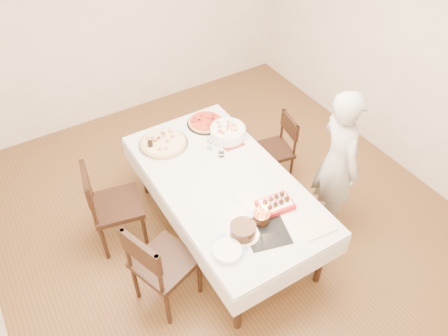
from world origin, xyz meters
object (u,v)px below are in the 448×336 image
pasta_bowl (228,132)px  birthday_cake (262,215)px  layer_cake (243,230)px  taper_candle (221,146)px  strawberry_box (276,204)px  chair_left_dessert (165,262)px  pizza_pepperoni (206,122)px  chair_right_savory (273,150)px  chair_left_savory (117,205)px  pizza_white (163,143)px  dining_table (224,207)px  person (338,162)px  cola_glass (150,145)px

pasta_bowl → birthday_cake: birthday_cake is taller
layer_cake → birthday_cake: size_ratio=1.89×
taper_candle → strawberry_box: 0.82m
layer_cake → chair_left_dessert: bearing=156.7°
pizza_pepperoni → strawberry_box: 1.34m
chair_right_savory → strawberry_box: bearing=-115.8°
taper_candle → pasta_bowl: bearing=46.2°
chair_left_savory → taper_candle: size_ratio=3.66×
chair_right_savory → chair_left_dessert: (-1.68, -0.76, 0.08)m
pizza_white → birthday_cake: size_ratio=3.50×
taper_candle → strawberry_box: size_ratio=0.89×
pasta_bowl → strawberry_box: bearing=-98.3°
chair_left_savory → pizza_pepperoni: size_ratio=2.44×
dining_table → layer_cake: layer_cake is taller
chair_right_savory → person: bearing=-69.2°
pasta_bowl → birthday_cake: size_ratio=2.49×
strawberry_box → person: bearing=8.4°
person → pizza_white: 1.71m
birthday_cake → chair_left_dessert: bearing=164.8°
person → cola_glass: size_ratio=15.95×
cola_glass → strawberry_box: size_ratio=0.33×
pizza_white → cola_glass: size_ratio=5.05×
pasta_bowl → layer_cake: 1.25m
strawberry_box → pasta_bowl: bearing=81.7°
chair_left_savory → pasta_bowl: chair_left_savory is taller
person → pasta_bowl: size_ratio=4.44×
layer_cake → cola_glass: bearing=98.0°
chair_left_dessert → cola_glass: bearing=-129.3°
pizza_white → chair_right_savory: bearing=-16.8°
taper_candle → layer_cake: size_ratio=0.99×
cola_glass → birthday_cake: (0.40, -1.33, 0.03)m
chair_right_savory → layer_cake: layer_cake is taller
layer_cake → strawberry_box: 0.42m
chair_left_dessert → pizza_white: bearing=-135.3°
taper_candle → cola_glass: size_ratio=2.69×
dining_table → cola_glass: cola_glass is taller
dining_table → chair_left_savory: chair_left_savory is taller
person → chair_right_savory: bearing=23.3°
person → strawberry_box: (-0.82, -0.12, -0.00)m
chair_right_savory → pizza_pepperoni: 0.82m
chair_left_savory → pasta_bowl: size_ratio=2.74×
chair_left_savory → pizza_white: 0.77m
person → taper_candle: person is taller
chair_left_dessert → pasta_bowl: bearing=-162.2°
strawberry_box → dining_table: bearing=112.2°
chair_right_savory → pizza_pepperoni: bearing=156.1°
chair_right_savory → pasta_bowl: pasta_bowl is taller
taper_candle → birthday_cake: taper_candle is taller
pizza_white → pasta_bowl: 0.66m
chair_right_savory → strawberry_box: 1.20m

